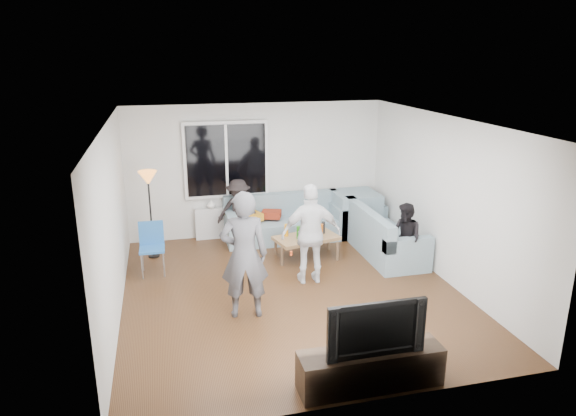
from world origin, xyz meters
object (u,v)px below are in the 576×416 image
object	(u,v)px
player_left	(244,255)
sofa_right_section	(385,232)
tv_console	(370,368)
spectator_back	(239,211)
sofa_back_section	(285,218)
floor_lamp	(151,215)
player_right	(311,234)
television	(373,325)
side_chair	(152,249)
coffee_table	(306,247)
spectator_right	(405,238)

from	to	relation	value
player_left	sofa_right_section	bearing A→B (deg)	-142.45
sofa_right_section	tv_console	bearing A→B (deg)	153.91
spectator_back	tv_console	world-z (taller)	spectator_back
sofa_back_section	spectator_back	world-z (taller)	spectator_back
floor_lamp	tv_console	distance (m)	5.04
sofa_back_section	player_left	world-z (taller)	player_left
sofa_back_section	player_right	bearing A→B (deg)	-91.76
sofa_right_section	television	xyz separation A→B (m)	(-1.76, -3.59, 0.33)
side_chair	television	size ratio (longest dim) A/B	0.79
sofa_back_section	floor_lamp	distance (m)	2.55
side_chair	player_left	distance (m)	2.20
coffee_table	television	xyz separation A→B (m)	(-0.33, -3.74, 0.55)
sofa_right_section	coffee_table	bearing A→B (deg)	83.84
sofa_back_section	player_right	distance (m)	2.04
sofa_back_section	tv_console	xyz separation A→B (m)	(-0.19, -4.77, -0.20)
sofa_back_section	side_chair	size ratio (longest dim) A/B	2.67
coffee_table	player_right	distance (m)	1.17
player_right	tv_console	bearing A→B (deg)	91.64
sofa_back_section	player_left	distance (m)	3.15
spectator_right	tv_console	xyz separation A→B (m)	(-1.76, -2.79, -0.36)
coffee_table	player_right	size ratio (longest dim) A/B	0.69
sofa_right_section	player_left	distance (m)	3.31
player_left	spectator_back	distance (m)	2.91
player_right	sofa_back_section	bearing A→B (deg)	-87.52
floor_lamp	spectator_back	bearing A→B (deg)	12.44
sofa_back_section	floor_lamp	xyz separation A→B (m)	(-2.50, -0.32, 0.36)
sofa_right_section	player_left	size ratio (longest dim) A/B	1.12
sofa_back_section	player_left	xyz separation A→B (m)	(-1.25, -2.85, 0.47)
sofa_right_section	spectator_right	size ratio (longest dim) A/B	1.71
floor_lamp	tv_console	xyz separation A→B (m)	(2.31, -4.45, -0.56)
television	tv_console	bearing A→B (deg)	180.00
player_left	spectator_right	bearing A→B (deg)	-155.89
coffee_table	spectator_back	size ratio (longest dim) A/B	0.88
spectator_right	spectator_back	world-z (taller)	spectator_back
spectator_right	floor_lamp	bearing A→B (deg)	-128.09
spectator_back	television	size ratio (longest dim) A/B	1.14
player_left	player_right	distance (m)	1.46
side_chair	player_left	xyz separation A→B (m)	(1.25, -1.75, 0.47)
sofa_back_section	sofa_right_section	xyz separation A→B (m)	(1.57, -1.18, 0.00)
television	player_left	bearing A→B (deg)	118.98
spectator_right	television	distance (m)	3.30
sofa_back_section	sofa_right_section	size ratio (longest dim) A/B	1.15
television	side_chair	bearing A→B (deg)	122.25
side_chair	television	distance (m)	4.35
floor_lamp	sofa_right_section	bearing A→B (deg)	-11.92
spectator_right	sofa_back_section	bearing A→B (deg)	-157.55
spectator_right	tv_console	world-z (taller)	spectator_right
floor_lamp	television	size ratio (longest dim) A/B	1.43
coffee_table	television	world-z (taller)	television
spectator_back	sofa_back_section	bearing A→B (deg)	11.13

